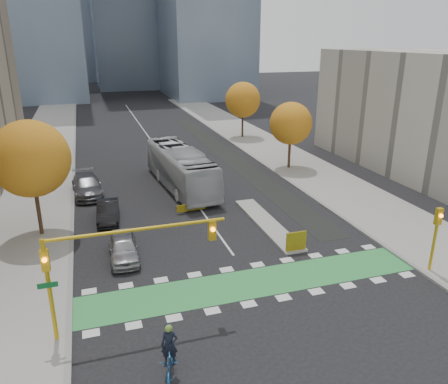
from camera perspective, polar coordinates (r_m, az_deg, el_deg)
ground at (r=24.40m, az=5.17°, el=-13.48°), size 300.00×300.00×0.00m
sidewalk_west at (r=41.30m, az=-23.97°, el=-0.85°), size 7.00×120.00×0.15m
sidewalk_east at (r=46.34m, az=11.17°, el=2.61°), size 7.00×120.00×0.15m
curb_west at (r=40.99m, az=-19.13°, el=-0.37°), size 0.30×120.00×0.16m
curb_east at (r=44.81m, az=7.22°, el=2.24°), size 0.30×120.00×0.16m
bike_crossing at (r=25.57m, az=3.86°, el=-11.75°), size 20.00×3.00×0.01m
centre_line at (r=60.80m, az=-9.48°, el=6.65°), size 0.15×70.00×0.01m
bike_lane_paint at (r=52.92m, az=0.25°, el=5.01°), size 2.50×50.00×0.01m
median_island at (r=33.07m, az=5.62°, el=-4.07°), size 1.60×10.00×0.16m
hazard_board at (r=28.84m, az=9.40°, el=-6.36°), size 1.40×0.12×1.30m
tree_west at (r=31.94m, az=-23.94°, el=3.98°), size 5.20×5.20×8.22m
tree_east_near at (r=46.27m, az=8.72°, el=8.84°), size 4.40×4.40×7.08m
tree_east_far at (r=60.96m, az=2.48°, el=11.93°), size 4.80×4.80×7.65m
traffic_signal_west at (r=20.46m, az=-15.07°, el=-8.00°), size 8.53×0.56×5.20m
traffic_signal_east at (r=28.17m, az=25.98°, el=-4.51°), size 0.35×0.43×4.10m
cyclist at (r=19.31m, az=-7.06°, el=-20.76°), size 1.25×2.24×2.45m
bus at (r=40.67m, az=-5.69°, el=3.17°), size 4.37×13.71×3.75m
parked_car_a at (r=28.46m, az=-13.02°, el=-7.06°), size 1.93×4.55×1.53m
parked_car_b at (r=34.45m, az=-14.91°, el=-2.48°), size 1.91×4.61×1.48m
parked_car_c at (r=40.58m, az=-17.46°, el=0.80°), size 2.82×6.09×1.72m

